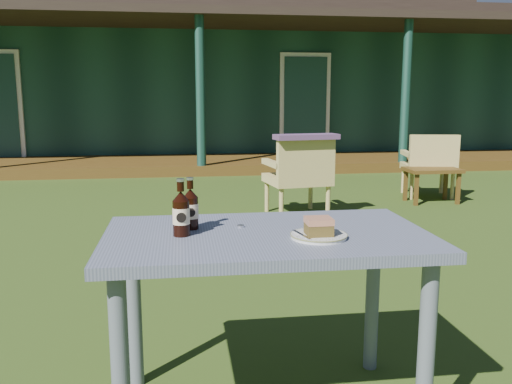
{
  "coord_description": "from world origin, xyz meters",
  "views": [
    {
      "loc": [
        -0.31,
        -3.53,
        1.22
      ],
      "look_at": [
        0.0,
        -1.3,
        0.82
      ],
      "focal_mm": 38.0,
      "sensor_mm": 36.0,
      "label": 1
    }
  ],
  "objects": [
    {
      "name": "pavilion",
      "position": [
        -0.0,
        9.39,
        1.61
      ],
      "size": [
        15.8,
        8.3,
        3.45
      ],
      "color": "#15382D",
      "rests_on": "ground"
    },
    {
      "name": "ground",
      "position": [
        0.0,
        0.0,
        0.0
      ],
      "size": [
        80.0,
        80.0,
        0.0
      ],
      "primitive_type": "plane",
      "color": "#334916"
    },
    {
      "name": "armchair_left",
      "position": [
        0.88,
        1.8,
        0.45
      ],
      "size": [
        0.67,
        0.64,
        0.8
      ],
      "color": "tan",
      "rests_on": "ground"
    },
    {
      "name": "armchair_right",
      "position": [
        2.67,
        2.62,
        0.43
      ],
      "size": [
        0.66,
        0.63,
        0.77
      ],
      "color": "tan",
      "rests_on": "ground"
    },
    {
      "name": "tree_mid",
      "position": [
        3.0,
        18.5,
        4.75
      ],
      "size": [
        0.28,
        0.28,
        9.5
      ],
      "primitive_type": "cylinder",
      "color": "brown",
      "rests_on": "ground"
    },
    {
      "name": "floral_throw",
      "position": [
        0.9,
        1.64,
        0.83
      ],
      "size": [
        0.66,
        0.3,
        0.05
      ],
      "primitive_type": "cube",
      "rotation": [
        0.0,
        0.0,
        3.29
      ],
      "color": "#5A3B5F",
      "rests_on": "armchair_left"
    },
    {
      "name": "side_table",
      "position": [
        2.55,
        2.3,
        0.34
      ],
      "size": [
        0.6,
        0.4,
        0.4
      ],
      "color": "#4E3513",
      "rests_on": "ground"
    },
    {
      "name": "cola_bottle_near",
      "position": [
        -0.28,
        -1.5,
        0.8
      ],
      "size": [
        0.06,
        0.06,
        0.2
      ],
      "color": "black",
      "rests_on": "cafe_table"
    },
    {
      "name": "plate",
      "position": [
        0.17,
        -1.7,
        0.73
      ],
      "size": [
        0.2,
        0.2,
        0.01
      ],
      "color": "silver",
      "rests_on": "cafe_table"
    },
    {
      "name": "cafe_table",
      "position": [
        0.0,
        -1.6,
        0.62
      ],
      "size": [
        1.2,
        0.7,
        0.72
      ],
      "color": "slate",
      "rests_on": "ground"
    },
    {
      "name": "cola_bottle_far",
      "position": [
        -0.31,
        -1.6,
        0.8
      ],
      "size": [
        0.06,
        0.06,
        0.21
      ],
      "color": "black",
      "rests_on": "cafe_table"
    },
    {
      "name": "fork",
      "position": [
        0.11,
        -1.71,
        0.74
      ],
      "size": [
        0.04,
        0.14,
        0.0
      ],
      "primitive_type": "cube",
      "rotation": [
        0.0,
        0.0,
        0.22
      ],
      "color": "silver",
      "rests_on": "plate"
    },
    {
      "name": "cake_slice",
      "position": [
        0.17,
        -1.71,
        0.77
      ],
      "size": [
        0.09,
        0.09,
        0.06
      ],
      "color": "#503F19",
      "rests_on": "plate"
    },
    {
      "name": "bottle_cap",
      "position": [
        -0.09,
        -1.5,
        0.72
      ],
      "size": [
        0.03,
        0.03,
        0.01
      ],
      "primitive_type": "cylinder",
      "color": "silver",
      "rests_on": "cafe_table"
    }
  ]
}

